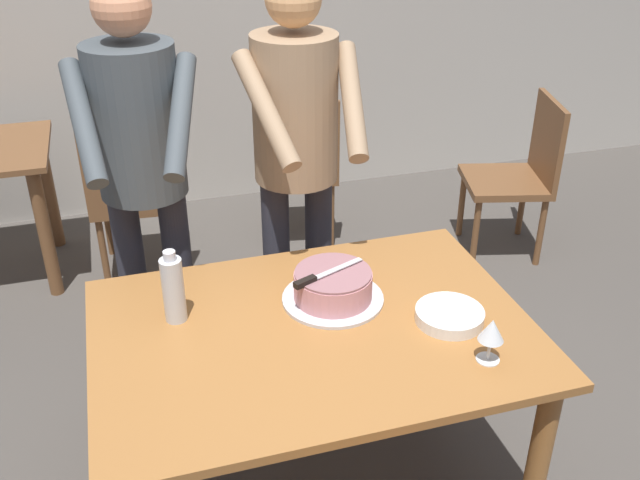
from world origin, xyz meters
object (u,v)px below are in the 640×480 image
main_dining_table (313,356)px  background_chair_2 (133,193)px  cake_knife (316,278)px  background_chair_1 (520,171)px  wine_glass_near (492,332)px  water_bottle (173,289)px  cake_on_platter (333,287)px  person_cutting_cake (297,148)px  plate_stack (449,316)px  background_chair_0 (297,165)px  person_standing_beside (141,161)px

main_dining_table → background_chair_2: (-0.48, 1.75, -0.15)m
cake_knife → background_chair_1: bearing=40.0°
wine_glass_near → water_bottle: size_ratio=0.58×
cake_on_platter → person_cutting_cake: person_cutting_cake is taller
plate_stack → wine_glass_near: size_ratio=1.53×
cake_on_platter → background_chair_2: 1.75m
main_dining_table → background_chair_2: bearing=105.2°
background_chair_1 → background_chair_2: same height
plate_stack → background_chair_0: (0.02, 1.95, -0.28)m
water_bottle → background_chair_0: (0.85, 1.70, -0.37)m
wine_glass_near → person_cutting_cake: size_ratio=0.08×
main_dining_table → plate_stack: plate_stack is taller
cake_knife → background_chair_2: 1.77m
cake_knife → background_chair_2: bearing=107.4°
main_dining_table → water_bottle: size_ratio=5.50×
wine_glass_near → plate_stack: bearing=96.1°
wine_glass_near → background_chair_0: background_chair_0 is taller
background_chair_1 → plate_stack: bearing=-128.0°
water_bottle → background_chair_1: size_ratio=0.28×
plate_stack → background_chair_1: bearing=52.0°
person_cutting_cake → background_chair_2: 1.35m
person_cutting_cake → wine_glass_near: bearing=-72.6°
cake_on_platter → person_cutting_cake: bearing=86.9°
water_bottle → background_chair_0: 1.93m
cake_on_platter → person_standing_beside: 0.85m
main_dining_table → water_bottle: bearing=157.1°
person_cutting_cake → background_chair_0: person_cutting_cake is taller
main_dining_table → background_chair_0: background_chair_0 is taller
water_bottle → background_chair_1: water_bottle is taller
person_standing_beside → background_chair_1: bearing=18.7°
person_cutting_cake → background_chair_2: person_cutting_cake is taller
main_dining_table → person_standing_beside: (-0.44, 0.73, 0.44)m
background_chair_2 → main_dining_table: bearing=-74.8°
water_bottle → person_standing_beside: 0.60m
cake_on_platter → water_bottle: water_bottle is taller
background_chair_0 → background_chair_2: same height
main_dining_table → person_cutting_cake: (0.14, 0.70, 0.44)m
main_dining_table → background_chair_1: background_chair_1 is taller
background_chair_0 → cake_knife: bearing=-102.9°
wine_glass_near → background_chair_1: background_chair_1 is taller
main_dining_table → cake_knife: size_ratio=5.32×
person_standing_beside → cake_on_platter: bearing=-47.6°
cake_knife → background_chair_0: 1.85m
cake_on_platter → background_chair_2: background_chair_2 is taller
cake_knife → background_chair_1: background_chair_1 is taller
cake_on_platter → background_chair_0: (0.34, 1.74, -0.31)m
main_dining_table → background_chair_2: size_ratio=1.53×
cake_knife → person_cutting_cake: size_ratio=0.15×
cake_knife → background_chair_1: (1.57, 1.32, -0.37)m
cake_on_platter → wine_glass_near: size_ratio=2.36×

